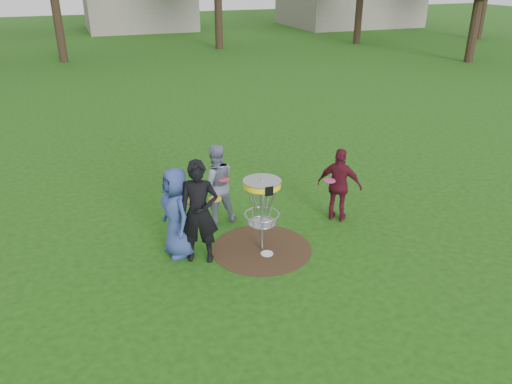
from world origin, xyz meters
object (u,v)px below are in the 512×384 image
object	(u,v)px
player_black	(199,212)
player_blue	(177,212)
disc_golf_basket	(262,198)
player_maroon	(339,185)
player_grey	(216,184)

from	to	relation	value
player_black	player_blue	bearing A→B (deg)	157.22
player_blue	disc_golf_basket	size ratio (longest dim) A/B	1.17
player_maroon	disc_golf_basket	world-z (taller)	player_maroon
player_blue	player_black	bearing A→B (deg)	33.69
player_blue	player_black	xyz separation A→B (m)	(0.31, -0.32, 0.10)
player_maroon	player_blue	bearing A→B (deg)	45.98
player_black	player_maroon	world-z (taller)	player_black
disc_golf_basket	player_black	bearing A→B (deg)	177.02
player_blue	disc_golf_basket	distance (m)	1.48
player_blue	player_grey	xyz separation A→B (m)	(0.97, 0.97, -0.01)
player_black	disc_golf_basket	world-z (taller)	player_black
player_blue	player_maroon	size ratio (longest dim) A/B	1.08
player_maroon	disc_golf_basket	distance (m)	1.94
player_maroon	player_black	bearing A→B (deg)	52.44
player_blue	player_grey	distance (m)	1.37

